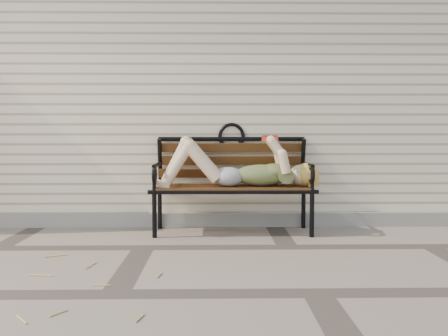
{
  "coord_description": "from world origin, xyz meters",
  "views": [
    {
      "loc": [
        0.62,
        -4.26,
        0.99
      ],
      "look_at": [
        0.7,
        0.49,
        0.66
      ],
      "focal_mm": 40.0,
      "sensor_mm": 36.0,
      "label": 1
    }
  ],
  "objects": [
    {
      "name": "foundation_strip",
      "position": [
        0.0,
        0.97,
        0.07
      ],
      "size": [
        8.0,
        0.1,
        0.15
      ],
      "primitive_type": "cube",
      "color": "gray",
      "rests_on": "ground"
    },
    {
      "name": "reading_woman",
      "position": [
        0.81,
        0.61,
        0.65
      ],
      "size": [
        1.6,
        0.36,
        0.5
      ],
      "color": "#093840",
      "rests_on": "ground"
    },
    {
      "name": "house_wall",
      "position": [
        0.0,
        3.0,
        1.5
      ],
      "size": [
        8.0,
        4.0,
        3.0
      ],
      "primitive_type": "cube",
      "color": "#F3E1BD",
      "rests_on": "ground"
    },
    {
      "name": "garden_bench",
      "position": [
        0.79,
        0.75,
        0.62
      ],
      "size": [
        1.7,
        0.68,
        1.1
      ],
      "color": "black",
      "rests_on": "ground"
    },
    {
      "name": "ground",
      "position": [
        0.0,
        0.0,
        0.0
      ],
      "size": [
        80.0,
        80.0,
        0.0
      ],
      "primitive_type": "plane",
      "color": "gray",
      "rests_on": "ground"
    }
  ]
}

